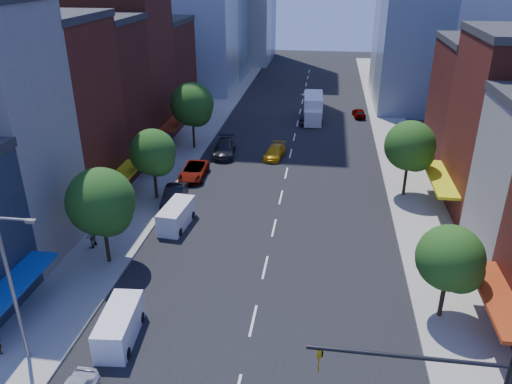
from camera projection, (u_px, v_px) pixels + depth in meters
sidewalk_left at (195, 137)px, 63.09m from camera, size 5.00×120.00×0.15m
sidewalk_right at (397, 146)px, 59.91m from camera, size 5.00×120.00×0.15m
bldg_left_2 at (38, 117)px, 43.33m from camera, size 12.00×9.00×16.00m
bldg_left_3 at (83, 98)px, 51.17m from camera, size 12.00×8.00×15.00m
bldg_left_4 at (115, 72)px, 58.39m from camera, size 12.00×9.00×17.00m
bldg_left_5 at (144, 73)px, 67.76m from camera, size 12.00×10.00×13.00m
bldg_right_3 at (497, 110)px, 50.73m from camera, size 12.00×10.00×13.00m
streetlight at (13, 281)px, 25.79m from camera, size 2.25×0.25×9.00m
tree_left_near at (103, 204)px, 34.81m from camera, size 4.80×4.80×7.30m
tree_left_mid at (154, 154)px, 44.84m from camera, size 4.20×4.20×6.65m
tree_left_far at (193, 106)px, 57.13m from camera, size 5.00×5.00×7.75m
tree_right_near at (452, 261)px, 29.47m from camera, size 4.00×4.00×6.20m
tree_right_far at (411, 148)px, 45.35m from camera, size 4.60×4.60×7.20m
parked_car_second at (174, 196)px, 45.47m from camera, size 2.16×5.09×1.63m
parked_car_third at (194, 171)px, 51.18m from camera, size 2.56×5.31×1.46m
parked_car_rear at (224, 148)px, 57.11m from camera, size 2.86×5.82×1.63m
cargo_van_near at (119, 327)px, 29.01m from camera, size 2.22×4.68×1.93m
cargo_van_far at (176, 216)px, 41.61m from camera, size 2.20×4.67×1.93m
taxi at (275, 152)px, 56.50m from camera, size 2.45×4.75×1.32m
traffic_car_oncoming at (309, 117)px, 68.56m from camera, size 2.21×5.15×1.65m
traffic_car_far at (359, 113)px, 71.13m from camera, size 1.98×3.90×1.27m
box_truck at (313, 108)px, 69.73m from camera, size 2.84×8.45×3.37m
pedestrian_far at (90, 236)px, 38.27m from camera, size 0.87×1.05×1.95m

